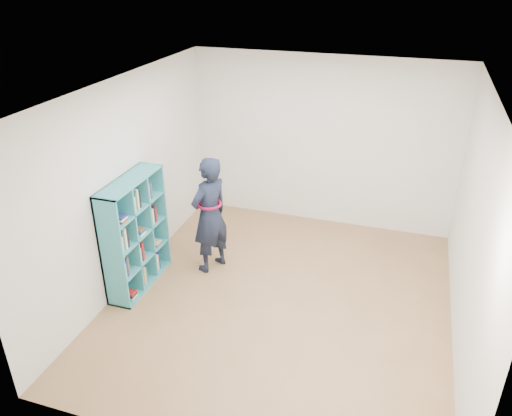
% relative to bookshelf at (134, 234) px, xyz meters
% --- Properties ---
extents(floor, '(4.50, 4.50, 0.00)m').
position_rel_bookshelf_xyz_m(floor, '(1.85, 0.19, -0.72)').
color(floor, olive).
rests_on(floor, ground).
extents(ceiling, '(4.50, 4.50, 0.00)m').
position_rel_bookshelf_xyz_m(ceiling, '(1.85, 0.19, 1.88)').
color(ceiling, white).
rests_on(ceiling, wall_back).
extents(wall_left, '(0.02, 4.50, 2.60)m').
position_rel_bookshelf_xyz_m(wall_left, '(-0.15, 0.19, 0.58)').
color(wall_left, silver).
rests_on(wall_left, floor).
extents(wall_right, '(0.02, 4.50, 2.60)m').
position_rel_bookshelf_xyz_m(wall_right, '(3.85, 0.19, 0.58)').
color(wall_right, silver).
rests_on(wall_right, floor).
extents(wall_back, '(4.00, 0.02, 2.60)m').
position_rel_bookshelf_xyz_m(wall_back, '(1.85, 2.44, 0.58)').
color(wall_back, silver).
rests_on(wall_back, floor).
extents(wall_front, '(4.00, 0.02, 2.60)m').
position_rel_bookshelf_xyz_m(wall_front, '(1.85, -2.06, 0.58)').
color(wall_front, silver).
rests_on(wall_front, floor).
extents(bookshelf, '(0.32, 1.10, 1.46)m').
position_rel_bookshelf_xyz_m(bookshelf, '(0.00, 0.00, 0.00)').
color(bookshelf, teal).
rests_on(bookshelf, floor).
extents(person, '(0.59, 0.69, 1.59)m').
position_rel_bookshelf_xyz_m(person, '(0.76, 0.63, 0.08)').
color(person, black).
rests_on(person, floor).
extents(smartphone, '(0.05, 0.09, 0.13)m').
position_rel_bookshelf_xyz_m(smartphone, '(0.68, 0.77, 0.18)').
color(smartphone, silver).
rests_on(smartphone, person).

